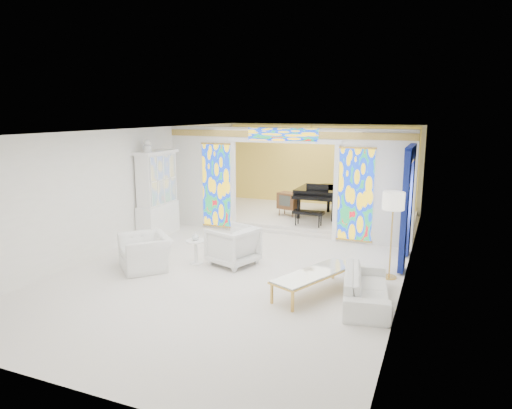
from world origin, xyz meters
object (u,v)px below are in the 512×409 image
at_px(armchair_right, 233,246).
at_px(grand_piano, 326,192).
at_px(china_cabinet, 157,194).
at_px(armchair_left, 145,252).
at_px(coffee_table, 315,274).
at_px(sofa, 366,287).
at_px(tv_console, 288,201).

distance_m(armchair_right, grand_piano, 5.10).
relative_size(china_cabinet, armchair_left, 2.38).
bearing_deg(coffee_table, armchair_left, -179.59).
bearing_deg(sofa, coffee_table, 78.05).
xyz_separation_m(armchair_left, sofa, (4.83, -0.01, -0.08)).
relative_size(china_cabinet, tv_console, 3.69).
distance_m(china_cabinet, coffee_table, 5.79).
xyz_separation_m(china_cabinet, armchair_left, (1.34, -2.47, -0.80)).
height_order(armchair_left, armchair_right, armchair_right).
xyz_separation_m(armchair_right, tv_console, (-0.16, 4.47, 0.22)).
height_order(china_cabinet, coffee_table, china_cabinet).
height_order(china_cabinet, grand_piano, china_cabinet).
distance_m(armchair_right, coffee_table, 2.39).
distance_m(china_cabinet, grand_piano, 5.28).
height_order(armchair_left, sofa, armchair_left).
relative_size(coffee_table, grand_piano, 0.75).
relative_size(sofa, grand_piano, 0.74).
bearing_deg(coffee_table, tv_console, 113.33).
xyz_separation_m(armchair_right, coffee_table, (2.19, -0.97, -0.04)).
bearing_deg(coffee_table, china_cabinet, 154.79).
bearing_deg(armchair_left, grand_piano, 108.60).
bearing_deg(grand_piano, armchair_left, -113.66).
bearing_deg(armchair_left, tv_console, 116.53).
bearing_deg(armchair_left, sofa, 41.91).
xyz_separation_m(armchair_left, grand_piano, (2.59, 6.00, 0.54)).
bearing_deg(china_cabinet, sofa, -21.91).
bearing_deg(armchair_left, armchair_right, 72.82).
relative_size(armchair_left, coffee_table, 0.56).
bearing_deg(sofa, armchair_right, 62.37).
distance_m(china_cabinet, armchair_right, 3.43).
height_order(armchair_left, tv_console, tv_console).
bearing_deg(china_cabinet, armchair_right, -26.08).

